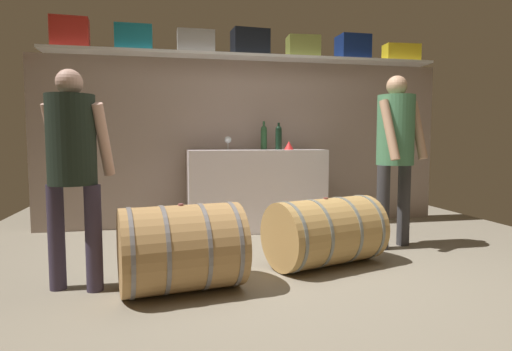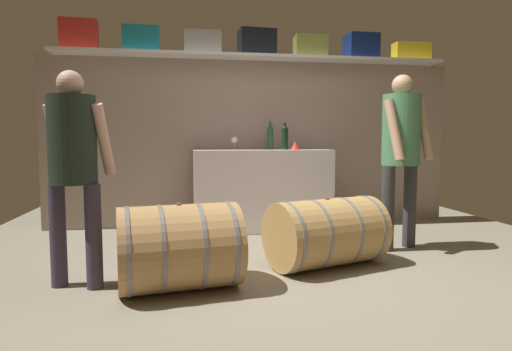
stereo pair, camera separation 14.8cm
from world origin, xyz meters
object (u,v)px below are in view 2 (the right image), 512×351
at_px(toolcase_navy, 361,47).
at_px(wine_bottle_dark, 285,137).
at_px(toolcase_grey, 203,43).
at_px(red_funnel, 295,145).
at_px(wine_barrel_near, 326,232).
at_px(visitor_tasting, 401,143).
at_px(toolcase_red, 79,35).
at_px(wine_barrel_far, 179,247).
at_px(winemaker_pouring, 73,156).
at_px(wine_glass, 234,140).
at_px(work_cabinet, 262,190).
at_px(toolcase_yellow, 411,52).
at_px(wine_bottle_green, 270,137).
at_px(toolcase_teal, 141,40).
at_px(toolcase_olive, 310,47).
at_px(toolcase_black, 257,43).

height_order(toolcase_navy, wine_bottle_dark, toolcase_navy).
relative_size(toolcase_grey, red_funnel, 3.78).
relative_size(wine_barrel_near, visitor_tasting, 0.64).
relative_size(red_funnel, visitor_tasting, 0.07).
relative_size(toolcase_red, toolcase_navy, 1.06).
height_order(wine_barrel_far, winemaker_pouring, winemaker_pouring).
xyz_separation_m(toolcase_red, wine_bottle_dark, (2.26, -0.20, -1.11)).
bearing_deg(wine_glass, work_cabinet, -20.95).
height_order(toolcase_yellow, wine_bottle_green, toolcase_yellow).
bearing_deg(toolcase_yellow, toolcase_navy, -176.64).
height_order(toolcase_teal, toolcase_olive, toolcase_teal).
xyz_separation_m(toolcase_red, wine_glass, (1.69, -0.08, -1.14)).
height_order(toolcase_yellow, red_funnel, toolcase_yellow).
height_order(work_cabinet, wine_barrel_far, work_cabinet).
bearing_deg(wine_glass, toolcase_teal, 175.64).
bearing_deg(visitor_tasting, wine_barrel_near, 6.42).
relative_size(wine_bottle_dark, wine_barrel_near, 0.29).
distance_m(toolcase_grey, wine_barrel_far, 2.79).
bearing_deg(work_cabinet, toolcase_black, 97.84).
distance_m(wine_bottle_dark, wine_bottle_green, 0.18).
height_order(winemaker_pouring, visitor_tasting, visitor_tasting).
bearing_deg(visitor_tasting, toolcase_navy, -115.34).
height_order(toolcase_red, wine_barrel_near, toolcase_red).
height_order(toolcase_red, toolcase_olive, toolcase_red).
relative_size(wine_bottle_dark, winemaker_pouring, 0.20).
xyz_separation_m(wine_bottle_dark, red_funnel, (0.11, -0.06, -0.10)).
bearing_deg(toolcase_navy, visitor_tasting, -96.02).
height_order(work_cabinet, wine_bottle_dark, wine_bottle_dark).
height_order(toolcase_navy, work_cabinet, toolcase_navy).
bearing_deg(wine_glass, toolcase_navy, 2.88).
bearing_deg(toolcase_grey, toolcase_olive, -0.39).
bearing_deg(wine_glass, toolcase_olive, 4.86).
distance_m(toolcase_navy, wine_glass, 1.92).
bearing_deg(wine_barrel_far, winemaker_pouring, 157.28).
xyz_separation_m(work_cabinet, winemaker_pouring, (-1.63, -1.72, 0.47)).
relative_size(toolcase_red, toolcase_teal, 0.98).
relative_size(toolcase_red, red_funnel, 3.53).
bearing_deg(winemaker_pouring, wine_barrel_near, 24.29).
height_order(toolcase_red, winemaker_pouring, toolcase_red).
xyz_separation_m(toolcase_grey, winemaker_pouring, (-0.97, -1.91, -1.21)).
distance_m(toolcase_black, toolcase_yellow, 1.94).
height_order(toolcase_black, wine_barrel_far, toolcase_black).
bearing_deg(toolcase_olive, toolcase_grey, -176.02).
height_order(toolcase_red, work_cabinet, toolcase_red).
xyz_separation_m(toolcase_black, toolcase_olive, (0.64, 0.00, -0.02)).
distance_m(toolcase_red, wine_glass, 2.04).
bearing_deg(winemaker_pouring, wine_bottle_green, 64.20).
distance_m(toolcase_navy, wine_bottle_green, 1.58).
height_order(toolcase_navy, visitor_tasting, toolcase_navy).
xyz_separation_m(toolcase_red, toolcase_yellow, (3.90, 0.00, -0.06)).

